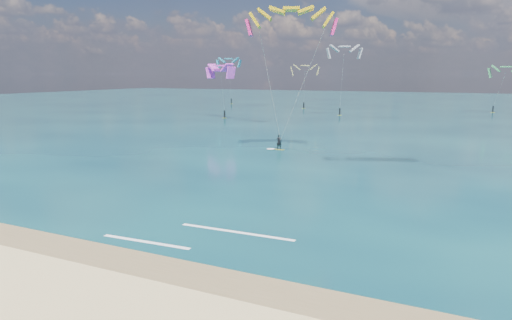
% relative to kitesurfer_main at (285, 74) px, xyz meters
% --- Properties ---
extents(ground, '(320.00, 320.00, 0.00)m').
position_rel_kitesurfer_main_xyz_m(ground, '(4.75, 9.38, -8.00)').
color(ground, tan).
rests_on(ground, ground).
extents(wet_sand_strip, '(320.00, 2.40, 0.01)m').
position_rel_kitesurfer_main_xyz_m(wet_sand_strip, '(4.75, -27.62, -8.00)').
color(wet_sand_strip, brown).
rests_on(wet_sand_strip, ground).
extents(sea, '(320.00, 200.00, 0.04)m').
position_rel_kitesurfer_main_xyz_m(sea, '(4.75, 73.38, -7.98)').
color(sea, '#0A2C3B').
rests_on(sea, ground).
extents(kitesurfer_main, '(10.24, 7.20, 15.50)m').
position_rel_kitesurfer_main_xyz_m(kitesurfer_main, '(0.00, 0.00, 0.00)').
color(kitesurfer_main, '#D4E21A').
rests_on(kitesurfer_main, sea).
extents(shoreline_foam, '(8.99, 3.59, 0.01)m').
position_rel_kitesurfer_main_xyz_m(shoreline_foam, '(4.80, -23.87, -7.96)').
color(shoreline_foam, white).
rests_on(shoreline_foam, ground).
extents(distant_kites, '(81.44, 39.77, 12.99)m').
position_rel_kitesurfer_main_xyz_m(distant_kites, '(-0.57, 49.48, -2.59)').
color(distant_kites, '#D83FD0').
rests_on(distant_kites, ground).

